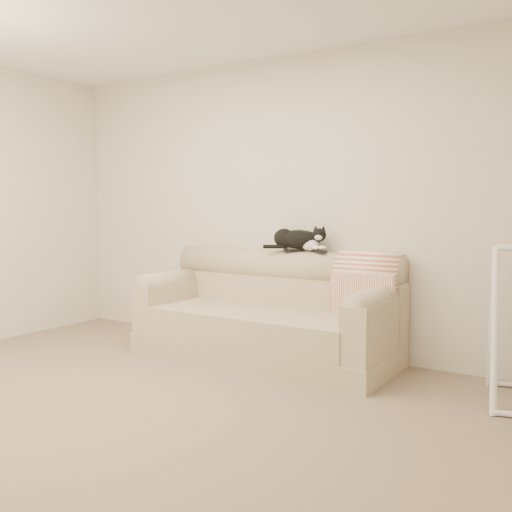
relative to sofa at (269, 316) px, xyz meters
The scene contains 7 objects.
ground_plane 1.65m from the sofa, 90.63° to the right, with size 5.00×5.00×0.00m, color #705E4E.
room_shell 2.00m from the sofa, 90.63° to the right, with size 5.04×4.04×2.60m.
sofa is the anchor object (origin of this frame).
remote_a 0.61m from the sofa, 62.17° to the left, with size 0.18×0.14×0.03m.
remote_b 0.70m from the sofa, 31.08° to the left, with size 0.17×0.13×0.02m.
tuxedo_cat 0.71m from the sofa, 57.71° to the left, with size 0.55×0.31×0.22m.
throw_blanket 0.92m from the sofa, 15.66° to the left, with size 0.52×0.38×0.58m.
Camera 1 is at (2.53, -2.46, 1.29)m, focal length 40.00 mm.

